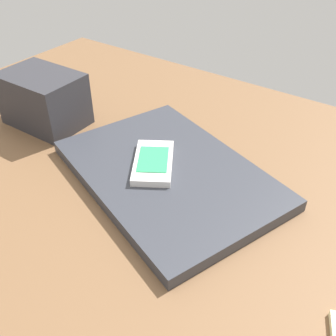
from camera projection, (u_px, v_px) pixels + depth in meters
The scene contains 4 objects.
desk_surface at pixel (176, 200), 57.99cm from camera, with size 120.00×80.00×3.00cm, color brown.
laptop_closed at pixel (168, 174), 59.08cm from camera, with size 33.29×22.87×1.88cm, color #33353D.
cell_phone_on_laptop at pixel (153, 162), 58.86cm from camera, with size 10.41×11.92×1.21cm.
desk_organizer at pixel (44, 99), 70.21cm from camera, with size 14.08×9.85×9.56cm, color #2D2D33.
Camera 1 is at (-24.20, 36.07, 40.24)cm, focal length 41.81 mm.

